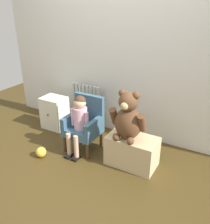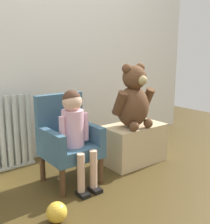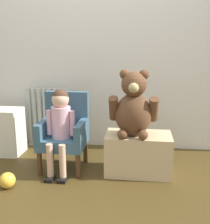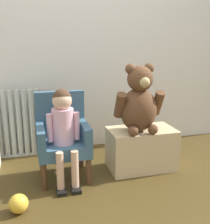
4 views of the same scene
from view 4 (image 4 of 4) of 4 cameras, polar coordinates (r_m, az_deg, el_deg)
ground_plane at (r=2.02m, az=-0.70°, el=-18.96°), size 6.00×6.00×0.00m
back_wall at (r=2.86m, az=-7.04°, el=16.14°), size 3.80×0.05×2.40m
radiator at (r=2.82m, az=-16.42°, el=-2.28°), size 0.50×0.05×0.66m
child_armchair at (r=2.33m, az=-8.67°, el=-4.76°), size 0.41×0.39×0.70m
child_figure at (r=2.18m, az=-8.47°, el=-2.16°), size 0.25×0.35×0.75m
low_bench at (r=2.52m, az=7.37°, el=-7.40°), size 0.57×0.34×0.36m
large_teddy_bear at (r=2.33m, az=6.93°, el=1.95°), size 0.41×0.29×0.57m
toy_ball at (r=2.03m, az=-17.16°, el=-17.37°), size 0.13×0.13×0.13m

